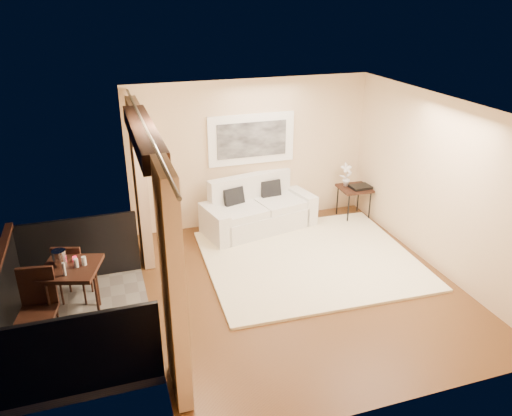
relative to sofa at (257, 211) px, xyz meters
name	(u,v)px	position (x,y,z in m)	size (l,w,h in m)	color
floor	(301,285)	(0.02, -2.09, -0.35)	(5.00, 5.00, 0.00)	brown
room_shell	(143,134)	(-2.11, -2.09, 2.17)	(5.00, 6.40, 5.00)	white
balcony	(68,316)	(-3.29, -2.09, -0.17)	(1.81, 2.60, 1.17)	#605B56
curtains	(153,224)	(-2.09, -2.09, 0.99)	(0.16, 4.80, 2.64)	tan
artwork	(252,139)	(0.02, 0.37, 1.27)	(1.62, 0.07, 0.92)	white
rug	(310,259)	(0.45, -1.43, -0.33)	(3.37, 2.93, 0.04)	#FCF1CB
sofa	(257,211)	(0.00, 0.00, 0.00)	(2.18, 1.28, 0.98)	white
side_table	(354,190)	(1.95, -0.09, 0.22)	(0.60, 0.60, 0.62)	black
tray	(360,187)	(2.03, -0.16, 0.30)	(0.38, 0.28, 0.05)	black
orchid	(346,175)	(1.82, 0.04, 0.50)	(0.24, 0.16, 0.46)	white
bistro_table	(71,272)	(-3.18, -1.97, 0.40)	(0.88, 0.88, 0.83)	black
balcony_chair_far	(71,269)	(-3.21, -1.49, 0.18)	(0.50, 0.50, 0.92)	black
balcony_chair_near	(38,301)	(-3.58, -2.28, 0.24)	(0.50, 0.51, 1.01)	black
ice_bucket	(59,257)	(-3.30, -1.86, 0.58)	(0.18, 0.18, 0.20)	white
candle	(75,259)	(-3.12, -1.85, 0.52)	(0.06, 0.06, 0.07)	#F81634
vase	(64,269)	(-3.23, -2.18, 0.57)	(0.04, 0.04, 0.18)	white
glass_a	(76,263)	(-3.10, -2.00, 0.54)	(0.06, 0.06, 0.12)	white
glass_b	(84,261)	(-3.00, -1.98, 0.54)	(0.06, 0.06, 0.12)	silver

